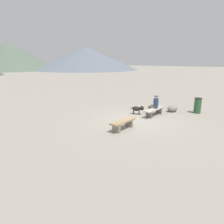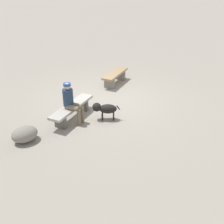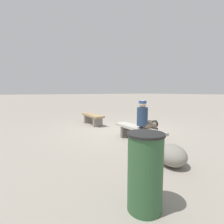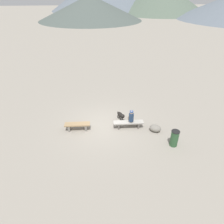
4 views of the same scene
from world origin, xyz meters
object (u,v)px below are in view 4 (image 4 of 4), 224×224
bench_left (77,125)px  dog (121,115)px  trash_bin (174,138)px  boulder (155,128)px  bench_right (128,123)px  seated_person (131,117)px

bench_left → dog: (2.80, 0.81, 0.04)m
trash_bin → boulder: size_ratio=1.39×
bench_left → boulder: bench_left is taller
bench_left → trash_bin: trash_bin is taller
bench_right → dog: bearing=112.9°
bench_right → trash_bin: 2.90m
bench_right → seated_person: size_ratio=1.55×
bench_right → dog: dog is taller
dog → bench_right: bearing=-2.1°
bench_left → boulder: 4.75m
seated_person → trash_bin: bearing=-40.4°
bench_right → dog: size_ratio=2.39×
seated_person → trash_bin: 2.85m
bench_left → bench_right: bench_left is taller
dog → trash_bin: 3.79m
dog → boulder: 2.40m
dog → boulder: dog is taller
seated_person → trash_bin: size_ratio=1.26×
bench_left → seated_person: 3.32m
dog → bench_left: bearing=-96.1°
bench_left → bench_right: 3.14m
seated_person → bench_right: bearing=-147.3°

